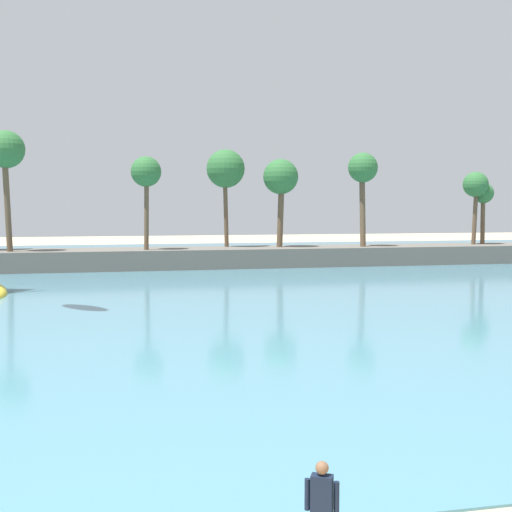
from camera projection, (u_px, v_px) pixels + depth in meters
name	position (u px, v px, depth m)	size (l,w,h in m)	color
sea	(120.00, 275.00, 55.88)	(220.00, 91.13, 0.06)	teal
palm_headland	(101.00, 231.00, 60.85)	(86.39, 6.73, 13.47)	#605B54
person_at_waterline	(322.00, 509.00, 10.75)	(0.50, 0.33, 1.67)	#141E33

